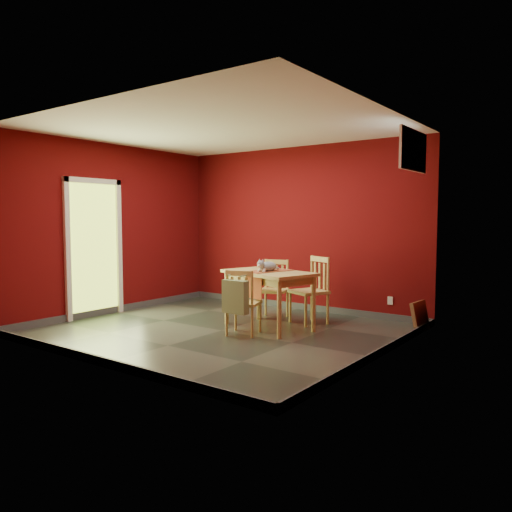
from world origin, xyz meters
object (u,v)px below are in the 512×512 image
Objects in this scene: chair_near at (243,301)px; cat at (268,265)px; dining_table at (269,278)px; tote_bag at (235,297)px; picture_frame at (420,316)px; chair_far_left at (274,288)px; chair_far_right at (311,289)px.

chair_near is 0.68m from cat.
chair_near is at bearing -74.51° from cat.
tote_bag is (0.01, -0.75, -0.16)m from dining_table.
dining_table is 3.41× the size of picture_frame.
chair_far_left is (-0.34, 0.63, -0.24)m from dining_table.
chair_near reaches higher than dining_table.
dining_table is at bearing 133.66° from cat.
tote_bag is 1.18× the size of picture_frame.
dining_table is at bearing -117.04° from chair_far_right.
chair_far_right is at bearing -0.22° from chair_far_left.
chair_near is 0.23m from tote_bag.
cat is at bearing 89.33° from tote_bag.
dining_table is 0.60m from chair_near.
chair_far_left is at bearing 104.25° from tote_bag.
picture_frame is (1.81, 1.57, -0.24)m from chair_near.
chair_far_left is 0.66m from chair_far_right.
picture_frame is at bearing 10.53° from chair_far_left.
cat is 0.93× the size of picture_frame.
chair_far_left is 1.03× the size of chair_near.
chair_near is (0.31, -1.18, -0.01)m from chair_far_left.
chair_near is 2.41m from picture_frame.
tote_bag is at bearing -134.84° from picture_frame.
dining_table is at bearing 86.37° from chair_near.
dining_table is 0.76m from chair_far_left.
chair_far_left is 2.13× the size of picture_frame.
tote_bag is (0.04, -0.20, 0.09)m from chair_near.
cat is at bearing 84.20° from chair_near.
dining_table is 0.73m from chair_far_right.
tote_bag is 2.52m from picture_frame.
chair_near is 2.08× the size of picture_frame.
chair_near is at bearing -106.86° from chair_far_right.
chair_far_left reaches higher than picture_frame.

